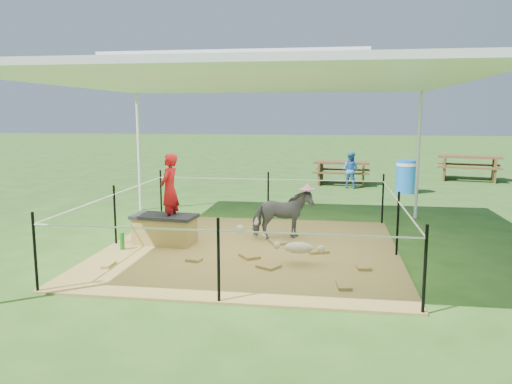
# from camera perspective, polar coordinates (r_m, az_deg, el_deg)

# --- Properties ---
(ground) EXTENTS (90.00, 90.00, 0.00)m
(ground) POSITION_cam_1_polar(r_m,az_deg,el_deg) (7.97, -0.65, -6.71)
(ground) COLOR #2D5919
(ground) RESTS_ON ground
(hay_patch) EXTENTS (4.60, 4.60, 0.03)m
(hay_patch) POSITION_cam_1_polar(r_m,az_deg,el_deg) (7.97, -0.65, -6.61)
(hay_patch) COLOR brown
(hay_patch) RESTS_ON ground
(canopy_tent) EXTENTS (6.30, 6.30, 2.90)m
(canopy_tent) POSITION_cam_1_polar(r_m,az_deg,el_deg) (7.69, -0.68, 12.98)
(canopy_tent) COLOR silver
(canopy_tent) RESTS_ON ground
(rope_fence) EXTENTS (4.54, 4.54, 1.00)m
(rope_fence) POSITION_cam_1_polar(r_m,az_deg,el_deg) (7.82, -0.65, -2.17)
(rope_fence) COLOR black
(rope_fence) RESTS_ON ground
(straw_bale) EXTENTS (1.01, 0.59, 0.43)m
(straw_bale) POSITION_cam_1_polar(r_m,az_deg,el_deg) (8.36, -10.38, -4.39)
(straw_bale) COLOR olive
(straw_bale) RESTS_ON hay_patch
(dark_cloth) EXTENTS (1.08, 0.65, 0.05)m
(dark_cloth) POSITION_cam_1_polar(r_m,az_deg,el_deg) (8.31, -10.42, -2.77)
(dark_cloth) COLOR black
(dark_cloth) RESTS_ON straw_bale
(woman) EXTENTS (0.32, 0.45, 1.16)m
(woman) POSITION_cam_1_polar(r_m,az_deg,el_deg) (8.18, -9.87, 1.00)
(woman) COLOR #B51115
(woman) RESTS_ON straw_bale
(green_bottle) EXTENTS (0.08, 0.08, 0.27)m
(green_bottle) POSITION_cam_1_polar(r_m,az_deg,el_deg) (8.17, -15.06, -5.44)
(green_bottle) COLOR #1B791D
(green_bottle) RESTS_ON hay_patch
(pony) EXTENTS (1.10, 0.80, 0.84)m
(pony) POSITION_cam_1_polar(r_m,az_deg,el_deg) (8.50, 3.03, -2.60)
(pony) COLOR #525257
(pony) RESTS_ON hay_patch
(pink_hat) EXTENTS (0.26, 0.26, 0.12)m
(pink_hat) POSITION_cam_1_polar(r_m,az_deg,el_deg) (8.42, 3.06, 0.62)
(pink_hat) COLOR pink
(pink_hat) RESTS_ON pony
(foal) EXTENTS (1.02, 0.59, 0.56)m
(foal) POSITION_cam_1_polar(r_m,az_deg,el_deg) (7.11, 4.90, -6.11)
(foal) COLOR #BFAF8C
(foal) RESTS_ON hay_patch
(trash_barrel) EXTENTS (0.66, 0.66, 0.91)m
(trash_barrel) POSITION_cam_1_polar(r_m,az_deg,el_deg) (14.26, 16.86, 1.71)
(trash_barrel) COLOR blue
(trash_barrel) RESTS_ON ground
(picnic_table_near) EXTENTS (1.76, 1.33, 0.70)m
(picnic_table_near) POSITION_cam_1_polar(r_m,az_deg,el_deg) (15.64, 9.78, 2.18)
(picnic_table_near) COLOR #55381D
(picnic_table_near) RESTS_ON ground
(picnic_table_far) EXTENTS (2.19, 1.80, 0.80)m
(picnic_table_far) POSITION_cam_1_polar(r_m,az_deg,el_deg) (17.78, 23.16, 2.55)
(picnic_table_far) COLOR brown
(picnic_table_far) RESTS_ON ground
(distant_person) EXTENTS (0.63, 0.58, 1.06)m
(distant_person) POSITION_cam_1_polar(r_m,az_deg,el_deg) (14.82, 10.72, 2.49)
(distant_person) COLOR #3877D5
(distant_person) RESTS_ON ground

